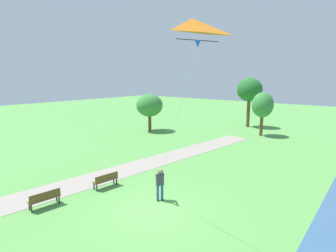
% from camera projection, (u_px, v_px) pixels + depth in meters
% --- Properties ---
extents(ground_plane, '(120.00, 120.00, 0.00)m').
position_uv_depth(ground_plane, '(151.00, 211.00, 12.90)').
color(ground_plane, '#569947').
extents(walkway_path, '(5.96, 32.07, 0.02)m').
position_uv_depth(walkway_path, '(113.00, 174.00, 17.83)').
color(walkway_path, gray).
rests_on(walkway_path, ground).
extents(person_kite_flyer, '(0.62, 0.54, 1.83)m').
position_uv_depth(person_kite_flyer, '(160.00, 182.00, 13.81)').
color(person_kite_flyer, '#232328').
rests_on(person_kite_flyer, ground).
extents(flying_kite, '(3.91, 3.09, 6.48)m').
position_uv_depth(flying_kite, '(192.00, 35.00, 8.55)').
color(flying_kite, orange).
extents(park_bench_near_walkway, '(0.61, 1.54, 0.88)m').
position_uv_depth(park_bench_near_walkway, '(45.00, 198.00, 13.14)').
color(park_bench_near_walkway, brown).
rests_on(park_bench_near_walkway, ground).
extents(park_bench_far_walkway, '(0.61, 1.54, 0.88)m').
position_uv_depth(park_bench_far_walkway, '(106.00, 179.00, 15.53)').
color(park_bench_far_walkway, brown).
rests_on(park_bench_far_walkway, ground).
extents(tree_lakeside_near, '(3.07, 3.32, 4.52)m').
position_uv_depth(tree_lakeside_near, '(150.00, 105.00, 31.57)').
color(tree_lakeside_near, brown).
rests_on(tree_lakeside_near, ground).
extents(tree_treeline_right, '(2.29, 2.50, 4.88)m').
position_uv_depth(tree_treeline_right, '(263.00, 105.00, 28.89)').
color(tree_treeline_right, brown).
rests_on(tree_treeline_right, ground).
extents(tree_lakeside_far, '(3.27, 2.93, 6.43)m').
position_uv_depth(tree_lakeside_far, '(250.00, 90.00, 33.93)').
color(tree_lakeside_far, brown).
rests_on(tree_lakeside_far, ground).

